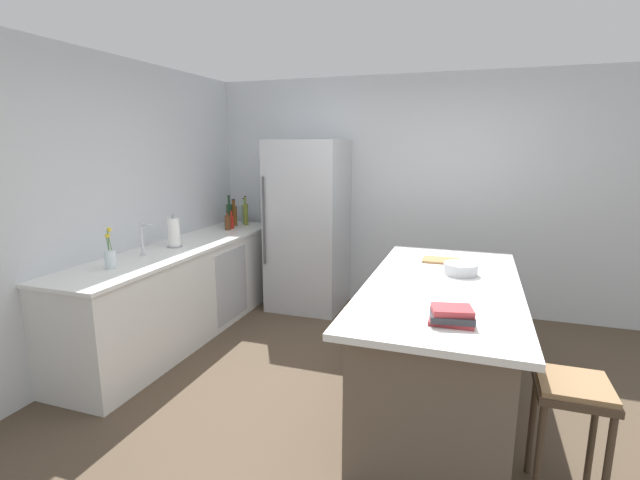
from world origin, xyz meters
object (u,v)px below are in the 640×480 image
bar_stool (572,404)px  whiskey_bottle (234,215)px  paper_towel_roll (174,233)px  hot_sauce_bottle (232,222)px  cutting_board (441,260)px  wine_bottle (229,215)px  sink_faucet (143,238)px  cookbook_stack (452,316)px  olive_oil_bottle (246,214)px  flower_vase (110,256)px  syrup_bottle (228,222)px  mixing_bowl (461,269)px  refrigerator (308,225)px  kitchen_island (439,344)px  gin_bottle (244,213)px

bar_stool → whiskey_bottle: size_ratio=2.13×
paper_towel_roll → hot_sauce_bottle: 1.03m
cutting_board → wine_bottle: bearing=159.4°
wine_bottle → hot_sauce_bottle: bearing=-49.8°
sink_faucet → paper_towel_roll: bearing=85.8°
bar_stool → cookbook_stack: bearing=-178.3°
olive_oil_bottle → cutting_board: 2.63m
whiskey_bottle → wine_bottle: bearing=-91.0°
bar_stool → flower_vase: flower_vase is taller
paper_towel_roll → syrup_bottle: size_ratio=1.46×
olive_oil_bottle → cutting_board: size_ratio=1.19×
mixing_bowl → hot_sauce_bottle: bearing=155.3°
hot_sauce_bottle → refrigerator: bearing=13.4°
bar_stool → sink_faucet: 3.36m
flower_vase → syrup_bottle: 1.76m
kitchen_island → sink_faucet: sink_faucet is taller
whiskey_bottle → wine_bottle: (-0.00, -0.10, 0.02)m
sink_faucet → whiskey_bottle: 1.62m
refrigerator → hot_sauce_bottle: size_ratio=8.70×
kitchen_island → syrup_bottle: syrup_bottle is taller
refrigerator → gin_bottle: bearing=169.4°
flower_vase → mixing_bowl: flower_vase is taller
kitchen_island → mixing_bowl: 0.57m
flower_vase → whiskey_bottle: (-0.07, 2.05, 0.03)m
hot_sauce_bottle → mixing_bowl: 2.83m
bar_stool → cutting_board: 1.58m
hot_sauce_bottle → syrup_bottle: hot_sauce_bottle is taller
mixing_bowl → flower_vase: bearing=-165.5°
olive_oil_bottle → whiskey_bottle: size_ratio=1.10×
gin_bottle → whiskey_bottle: whiskey_bottle is taller
paper_towel_roll → cookbook_stack: paper_towel_roll is taller
paper_towel_roll → whiskey_bottle: (-0.05, 1.23, -0.00)m
mixing_bowl → paper_towel_roll: bearing=176.6°
whiskey_bottle → mixing_bowl: size_ratio=1.29×
gin_bottle → syrup_bottle: (0.03, -0.46, -0.04)m
paper_towel_roll → kitchen_island: bearing=-9.6°
flower_vase → paper_towel_roll: size_ratio=1.06×
paper_towel_roll → mixing_bowl: (2.60, -0.15, -0.08)m
flower_vase → paper_towel_roll: flower_vase is taller
syrup_bottle → hot_sauce_bottle: bearing=89.7°
flower_vase → wine_bottle: wine_bottle is taller
hot_sauce_bottle → cutting_board: (2.41, -0.84, -0.06)m
mixing_bowl → olive_oil_bottle: bearing=150.0°
olive_oil_bottle → whiskey_bottle: 0.14m
sink_faucet → olive_oil_bottle: (0.09, 1.71, -0.02)m
wine_bottle → gin_bottle: bearing=79.6°
hot_sauce_bottle → syrup_bottle: size_ratio=1.02×
sink_faucet → hot_sauce_bottle: 1.42m
refrigerator → paper_towel_roll: size_ratio=6.10×
syrup_bottle → sink_faucet: bearing=-92.4°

